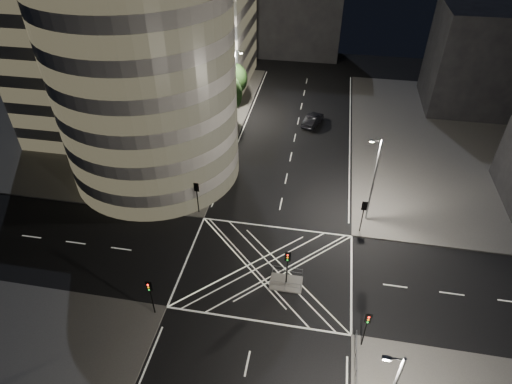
% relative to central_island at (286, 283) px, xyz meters
% --- Properties ---
extents(ground, '(120.00, 120.00, 0.00)m').
position_rel_central_island_xyz_m(ground, '(-2.00, 1.50, -0.07)').
color(ground, black).
rests_on(ground, ground).
extents(sidewalk_far_left, '(42.00, 42.00, 0.15)m').
position_rel_central_island_xyz_m(sidewalk_far_left, '(-31.00, 28.50, 0.00)').
color(sidewalk_far_left, '#5A5854').
rests_on(sidewalk_far_left, ground).
extents(sidewalk_far_right, '(42.00, 42.00, 0.15)m').
position_rel_central_island_xyz_m(sidewalk_far_right, '(27.00, 28.50, 0.00)').
color(sidewalk_far_right, '#5A5854').
rests_on(sidewalk_far_right, ground).
extents(central_island, '(3.00, 2.00, 0.15)m').
position_rel_central_island_xyz_m(central_island, '(0.00, 0.00, 0.00)').
color(central_island, slate).
rests_on(central_island, ground).
extents(office_tower_curved, '(30.00, 29.00, 27.20)m').
position_rel_central_island_xyz_m(office_tower_curved, '(-22.74, 20.24, 12.58)').
color(office_tower_curved, '#9A9792').
rests_on(office_tower_curved, sidewalk_far_left).
extents(office_block_rear, '(24.00, 16.00, 22.00)m').
position_rel_central_island_xyz_m(office_block_rear, '(-24.00, 43.50, 11.07)').
color(office_block_rear, '#9A9792').
rests_on(office_block_rear, sidewalk_far_left).
extents(building_right_far, '(14.00, 12.00, 15.00)m').
position_rel_central_island_xyz_m(building_right_far, '(24.00, 41.50, 7.58)').
color(building_right_far, black).
rests_on(building_right_far, sidewalk_far_right).
extents(building_far_end, '(18.00, 8.00, 18.00)m').
position_rel_central_island_xyz_m(building_far_end, '(-6.00, 59.50, 8.93)').
color(building_far_end, black).
rests_on(building_far_end, ground).
extents(tree_a, '(4.39, 4.39, 7.23)m').
position_rel_central_island_xyz_m(tree_a, '(-12.50, 10.50, 4.77)').
color(tree_a, black).
rests_on(tree_a, sidewalk_far_left).
extents(tree_b, '(4.27, 4.27, 7.09)m').
position_rel_central_island_xyz_m(tree_b, '(-12.50, 16.50, 4.70)').
color(tree_b, black).
rests_on(tree_b, sidewalk_far_left).
extents(tree_c, '(4.15, 4.15, 6.86)m').
position_rel_central_island_xyz_m(tree_c, '(-12.50, 22.50, 4.54)').
color(tree_c, black).
rests_on(tree_c, sidewalk_far_left).
extents(tree_d, '(5.08, 5.08, 7.71)m').
position_rel_central_island_xyz_m(tree_d, '(-12.50, 28.50, 4.86)').
color(tree_d, black).
rests_on(tree_d, sidewalk_far_left).
extents(tree_e, '(4.23, 4.23, 6.94)m').
position_rel_central_island_xyz_m(tree_e, '(-12.50, 34.50, 4.58)').
color(tree_e, black).
rests_on(tree_e, sidewalk_far_left).
extents(traffic_signal_fl, '(0.55, 0.22, 4.00)m').
position_rel_central_island_xyz_m(traffic_signal_fl, '(-10.80, 8.30, 2.84)').
color(traffic_signal_fl, black).
rests_on(traffic_signal_fl, sidewalk_far_left).
extents(traffic_signal_nl, '(0.55, 0.22, 4.00)m').
position_rel_central_island_xyz_m(traffic_signal_nl, '(-10.80, -5.30, 2.84)').
color(traffic_signal_nl, black).
rests_on(traffic_signal_nl, sidewalk_near_left).
extents(traffic_signal_fr, '(0.55, 0.22, 4.00)m').
position_rel_central_island_xyz_m(traffic_signal_fr, '(6.80, 8.30, 2.84)').
color(traffic_signal_fr, black).
rests_on(traffic_signal_fr, sidewalk_far_right).
extents(traffic_signal_nr, '(0.55, 0.22, 4.00)m').
position_rel_central_island_xyz_m(traffic_signal_nr, '(6.80, -5.30, 2.84)').
color(traffic_signal_nr, black).
rests_on(traffic_signal_nr, sidewalk_near_right).
extents(traffic_signal_island, '(0.55, 0.22, 4.00)m').
position_rel_central_island_xyz_m(traffic_signal_island, '(0.00, 0.00, 2.84)').
color(traffic_signal_island, black).
rests_on(traffic_signal_island, central_island).
extents(street_lamp_left_near, '(1.25, 0.25, 10.00)m').
position_rel_central_island_xyz_m(street_lamp_left_near, '(-11.44, 13.50, 5.47)').
color(street_lamp_left_near, slate).
rests_on(street_lamp_left_near, sidewalk_far_left).
extents(street_lamp_left_far, '(1.25, 0.25, 10.00)m').
position_rel_central_island_xyz_m(street_lamp_left_far, '(-11.44, 31.50, 5.47)').
color(street_lamp_left_far, slate).
rests_on(street_lamp_left_far, sidewalk_far_left).
extents(street_lamp_right_far, '(1.25, 0.25, 10.00)m').
position_rel_central_island_xyz_m(street_lamp_right_far, '(7.44, 10.50, 5.47)').
color(street_lamp_right_far, slate).
rests_on(street_lamp_right_far, sidewalk_far_right).
extents(railing_island_south, '(2.80, 0.06, 1.10)m').
position_rel_central_island_xyz_m(railing_island_south, '(0.00, -0.90, 0.62)').
color(railing_island_south, slate).
rests_on(railing_island_south, central_island).
extents(railing_island_north, '(2.80, 0.06, 1.10)m').
position_rel_central_island_xyz_m(railing_island_north, '(0.00, 0.90, 0.62)').
color(railing_island_north, slate).
rests_on(railing_island_north, central_island).
extents(sedan, '(3.15, 5.11, 1.59)m').
position_rel_central_island_xyz_m(sedan, '(0.17, 30.79, 0.72)').
color(sedan, black).
rests_on(sedan, ground).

